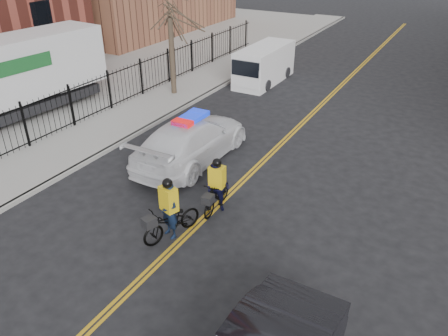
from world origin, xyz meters
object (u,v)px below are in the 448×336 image
cargo_van (263,65)px  cyclist_near (169,217)px  police_cruiser (192,140)px  cyclist_far (217,190)px

cargo_van → cyclist_near: cargo_van is taller
police_cruiser → cyclist_far: 3.67m
police_cruiser → cargo_van: (-1.78, 10.48, 0.16)m
police_cruiser → cargo_van: bearing=-80.9°
police_cruiser → cargo_van: size_ratio=1.18×
cargo_van → cyclist_far: cargo_van is taller
cargo_van → cyclist_near: 15.43m
police_cruiser → cyclist_far: size_ratio=3.14×
police_cruiser → cyclist_near: cyclist_near is taller
police_cruiser → cyclist_near: size_ratio=2.80×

